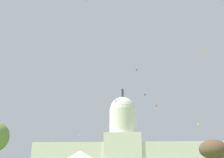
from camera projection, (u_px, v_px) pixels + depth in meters
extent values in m
cube|color=silver|center=(79.00, 155.00, 207.63)|extent=(71.36, 23.83, 18.15)
cube|color=silver|center=(169.00, 154.00, 202.08)|extent=(71.36, 23.83, 18.15)
cube|color=silver|center=(123.00, 150.00, 205.98)|extent=(29.07, 26.22, 25.26)
cylinder|color=silver|center=(123.00, 122.00, 213.13)|extent=(22.33, 22.33, 20.18)
sphere|color=silver|center=(123.00, 110.00, 216.31)|extent=(21.38, 21.38, 21.38)
cylinder|color=#2D3833|center=(123.00, 93.00, 220.87)|extent=(1.80, 1.80, 7.58)
pyramid|color=white|center=(80.00, 155.00, 81.27)|extent=(6.49, 4.70, 2.35)
ellipsoid|color=brown|center=(213.00, 149.00, 86.25)|extent=(11.59, 10.60, 6.55)
cube|color=red|center=(157.00, 106.00, 159.24)|extent=(0.91, 0.39, 1.43)
cylinder|color=#8CD133|center=(157.00, 108.00, 158.77)|extent=(0.18, 0.09, 1.66)
cube|color=black|center=(145.00, 95.00, 198.08)|extent=(0.80, 0.83, 1.59)
cube|color=green|center=(137.00, 70.00, 120.61)|extent=(0.80, 0.79, 0.31)
cube|color=green|center=(137.00, 70.00, 120.75)|extent=(0.80, 0.79, 0.31)
pyramid|color=yellow|center=(204.00, 51.00, 68.62)|extent=(1.31, 0.85, 0.25)
cylinder|color=orange|center=(205.00, 59.00, 68.20)|extent=(0.25, 0.08, 2.85)
cube|color=#8CD133|center=(198.00, 124.00, 119.07)|extent=(0.39, 0.65, 1.17)
cylinder|color=#8CD133|center=(199.00, 129.00, 118.39)|extent=(0.51, 0.12, 3.11)
cube|color=orange|center=(80.00, 135.00, 174.55)|extent=(0.75, 0.96, 1.31)
cylinder|color=orange|center=(79.00, 137.00, 174.09)|extent=(0.20, 0.16, 1.70)
cylinder|color=black|center=(86.00, 1.00, 89.65)|extent=(0.26, 0.20, 1.26)
cube|color=teal|center=(116.00, 102.00, 116.48)|extent=(0.77, 0.74, 0.38)
cube|color=teal|center=(116.00, 101.00, 116.61)|extent=(0.77, 0.74, 0.38)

